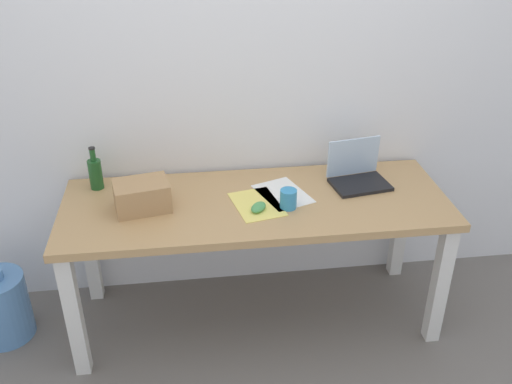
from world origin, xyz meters
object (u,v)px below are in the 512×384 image
(coffee_mug, at_px, (288,199))
(cardboard_box, at_px, (142,196))
(desk, at_px, (256,217))
(water_cooler_jug, at_px, (1,307))
(beer_bottle, at_px, (95,173))
(computer_mouse, at_px, (259,207))
(laptop_right, at_px, (358,174))

(coffee_mug, bearing_deg, cardboard_box, 173.19)
(desk, height_order, water_cooler_jug, desk)
(beer_bottle, xyz_separation_m, cardboard_box, (0.24, -0.24, -0.02))
(cardboard_box, bearing_deg, beer_bottle, 135.54)
(coffee_mug, relative_size, water_cooler_jug, 0.23)
(computer_mouse, bearing_deg, laptop_right, 54.68)
(computer_mouse, distance_m, water_cooler_jug, 1.44)
(desk, height_order, cardboard_box, cardboard_box)
(desk, distance_m, computer_mouse, 0.14)
(laptop_right, xyz_separation_m, cardboard_box, (-1.09, -0.12, 0.02))
(desk, relative_size, water_cooler_jug, 4.59)
(cardboard_box, xyz_separation_m, water_cooler_jug, (-0.77, 0.02, -0.61))
(cardboard_box, bearing_deg, desk, -0.01)
(laptop_right, relative_size, water_cooler_jug, 0.76)
(desk, relative_size, computer_mouse, 18.92)
(cardboard_box, relative_size, coffee_mug, 2.67)
(cardboard_box, relative_size, water_cooler_jug, 0.62)
(laptop_right, height_order, water_cooler_jug, laptop_right)
(laptop_right, xyz_separation_m, beer_bottle, (-1.33, 0.12, 0.04))
(beer_bottle, distance_m, coffee_mug, 0.98)
(computer_mouse, height_order, coffee_mug, coffee_mug)
(desk, bearing_deg, beer_bottle, 163.30)
(desk, distance_m, water_cooler_jug, 1.40)
(coffee_mug, height_order, water_cooler_jug, coffee_mug)
(computer_mouse, relative_size, water_cooler_jug, 0.24)
(beer_bottle, distance_m, computer_mouse, 0.85)
(desk, relative_size, cardboard_box, 7.46)
(coffee_mug, bearing_deg, desk, 150.41)
(beer_bottle, bearing_deg, coffee_mug, -18.87)
(desk, height_order, computer_mouse, computer_mouse)
(beer_bottle, bearing_deg, desk, -16.70)
(laptop_right, relative_size, coffee_mug, 3.31)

